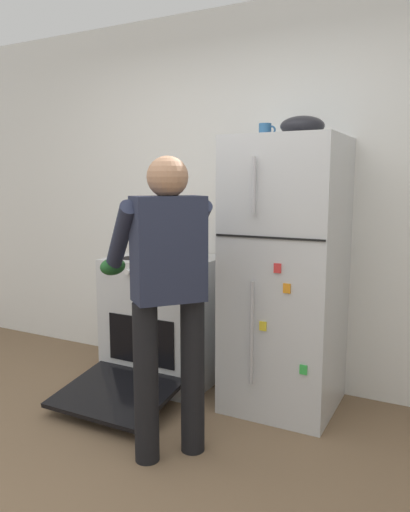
# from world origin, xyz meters

# --- Properties ---
(kitchen_wall_back) EXTENTS (6.00, 0.10, 2.70)m
(kitchen_wall_back) POSITION_xyz_m (0.00, 1.95, 1.35)
(kitchen_wall_back) COLOR white
(kitchen_wall_back) RESTS_ON ground
(refrigerator) EXTENTS (0.68, 0.72, 1.75)m
(refrigerator) POSITION_xyz_m (0.44, 1.57, 0.87)
(refrigerator) COLOR silver
(refrigerator) RESTS_ON ground
(stove_range) EXTENTS (0.76, 1.23, 0.93)m
(stove_range) POSITION_xyz_m (-0.47, 1.55, 0.45)
(stove_range) COLOR silver
(stove_range) RESTS_ON ground
(person_cook) EXTENTS (0.71, 0.72, 1.60)m
(person_cook) POSITION_xyz_m (0.08, 0.70, 0.96)
(person_cook) COLOR black
(person_cook) RESTS_ON ground
(red_pot) EXTENTS (0.32, 0.22, 0.13)m
(red_pot) POSITION_xyz_m (-0.31, 1.52, 0.99)
(red_pot) COLOR orange
(red_pot) RESTS_ON stove_range
(coffee_mug) EXTENTS (0.11, 0.08, 0.10)m
(coffee_mug) POSITION_xyz_m (0.27, 1.62, 1.79)
(coffee_mug) COLOR #2D6093
(coffee_mug) RESTS_ON refrigerator
(pepper_mill) EXTENTS (0.05, 0.05, 0.15)m
(pepper_mill) POSITION_xyz_m (-0.77, 1.77, 1.01)
(pepper_mill) COLOR brown
(pepper_mill) RESTS_ON stove_range
(mixing_bowl) EXTENTS (0.27, 0.27, 0.12)m
(mixing_bowl) POSITION_xyz_m (0.52, 1.57, 1.81)
(mixing_bowl) COLOR black
(mixing_bowl) RESTS_ON refrigerator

